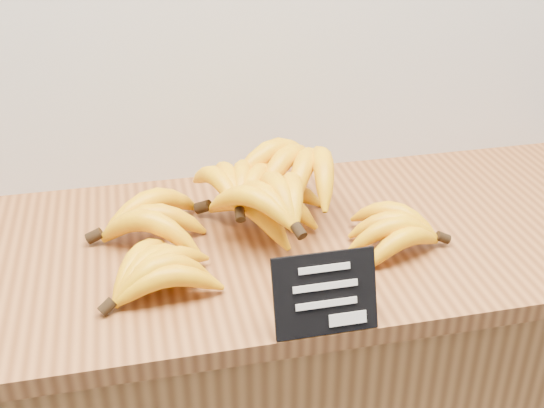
{
  "coord_description": "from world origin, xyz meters",
  "views": [
    {
      "loc": [
        -0.03,
        1.79,
        1.54
      ],
      "look_at": [
        0.17,
        2.7,
        1.02
      ],
      "focal_mm": 45.0,
      "sensor_mm": 36.0,
      "label": 1
    }
  ],
  "objects": [
    {
      "name": "banana_pile",
      "position": [
        0.15,
        2.76,
        0.98
      ],
      "size": [
        0.58,
        0.38,
        0.12
      ],
      "color": "#EDAF09",
      "rests_on": "counter_top"
    },
    {
      "name": "counter_top",
      "position": [
        0.17,
        2.75,
        0.92
      ],
      "size": [
        1.4,
        0.54,
        0.03
      ],
      "primitive_type": "cube",
      "color": "brown",
      "rests_on": "counter"
    },
    {
      "name": "chalkboard_sign",
      "position": [
        0.2,
        2.5,
        0.99
      ],
      "size": [
        0.14,
        0.04,
        0.11
      ],
      "primitive_type": "cube",
      "rotation": [
        -0.34,
        0.0,
        0.0
      ],
      "color": "black",
      "rests_on": "counter_top"
    }
  ]
}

